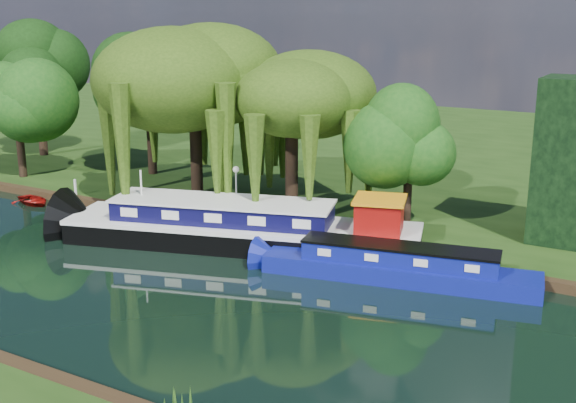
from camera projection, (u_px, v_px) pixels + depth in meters
The scene contains 14 objects.
ground at pixel (97, 273), 32.57m from camera, with size 120.00×120.00×0.00m, color black.
far_bank at pixel (388, 147), 60.91m from camera, with size 120.00×52.00×0.45m, color #19340E.
dutch_barge at pixel (244, 228), 36.09m from camera, with size 18.20×8.98×3.76m.
narrowboat at pixel (399, 267), 31.47m from camera, with size 12.21×4.33×1.76m.
red_dinghy at pixel (34, 204), 44.10m from camera, with size 2.00×2.79×0.58m, color maroon.
willow_left at pixel (194, 81), 40.78m from camera, with size 8.21×8.21×9.84m.
willow_right at pixel (292, 108), 38.78m from camera, with size 6.64×6.64×8.09m.
tree_far_left at pixel (16, 99), 47.92m from camera, with size 4.76×4.76×7.67m.
tree_far_back at pixel (37, 71), 54.92m from camera, with size 5.54×5.54×9.32m.
tree_far_mid at pixel (149, 86), 48.65m from camera, with size 5.34×5.34×8.74m.
tree_far_right at pixel (410, 145), 36.49m from camera, with size 3.92×3.92×6.42m.
lamppost at pixel (236, 177), 40.47m from camera, with size 0.36×0.36×2.56m.
mooring_posts at pixel (200, 208), 39.58m from camera, with size 19.16×0.16×1.00m.
reeds_near at pixel (83, 368), 22.77m from camera, with size 33.70×1.50×1.10m.
Camera 1 is at (22.84, -22.15, 11.54)m, focal length 45.00 mm.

